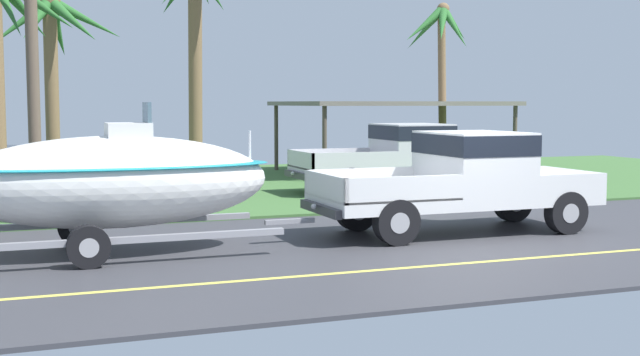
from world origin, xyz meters
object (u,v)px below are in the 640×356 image
object	(u,v)px
carport_awning	(391,105)
palm_tree_far_right	(53,43)
boat_on_trailer	(112,181)
palm_tree_near_right	(440,41)
parked_pickup_background	(410,154)
parked_sedan_near	(21,175)
utility_pole	(32,31)
pickup_truck_towing	(472,177)
palm_tree_near_left	(198,20)

from	to	relation	value
carport_awning	palm_tree_far_right	distance (m)	11.36
boat_on_trailer	palm_tree_near_right	xyz separation A→B (m)	(13.06, 12.87, 3.46)
boat_on_trailer	palm_tree_far_right	xyz separation A→B (m)	(-0.29, 10.38, 2.88)
parked_pickup_background	parked_sedan_near	xyz separation A→B (m)	(-10.00, 1.29, -0.37)
parked_pickup_background	utility_pole	size ratio (longest dim) A/B	0.81
parked_sedan_near	utility_pole	xyz separation A→B (m)	(0.23, -4.35, 3.16)
pickup_truck_towing	boat_on_trailer	world-z (taller)	boat_on_trailer
boat_on_trailer	palm_tree_near_left	size ratio (longest dim) A/B	0.95
pickup_truck_towing	boat_on_trailer	distance (m)	6.64
carport_awning	utility_pole	bearing A→B (deg)	-144.18
boat_on_trailer	palm_tree_far_right	size ratio (longest dim) A/B	1.14
carport_awning	palm_tree_near_left	xyz separation A→B (m)	(-7.26, -2.56, 2.36)
pickup_truck_towing	palm_tree_near_right	size ratio (longest dim) A/B	0.93
parked_sedan_near	palm_tree_far_right	bearing A→B (deg)	68.17
boat_on_trailer	pickup_truck_towing	bearing A→B (deg)	0.00
boat_on_trailer	parked_pickup_background	xyz separation A→B (m)	(8.73, 6.65, -0.15)
utility_pole	palm_tree_near_right	bearing A→B (deg)	33.34
carport_awning	palm_tree_far_right	size ratio (longest dim) A/B	1.32
palm_tree_far_right	utility_pole	world-z (taller)	utility_pole
carport_awning	palm_tree_far_right	xyz separation A→B (m)	(-11.09, -1.76, 1.69)
carport_awning	parked_sedan_near	bearing A→B (deg)	-160.81
parked_pickup_background	palm_tree_near_left	xyz separation A→B (m)	(-5.19, 2.93, 3.70)
boat_on_trailer	parked_sedan_near	distance (m)	8.06
palm_tree_near_left	palm_tree_far_right	world-z (taller)	palm_tree_near_left
parked_pickup_background	palm_tree_near_right	distance (m)	8.39
palm_tree_near_right	utility_pole	distance (m)	16.91
carport_awning	palm_tree_near_left	world-z (taller)	palm_tree_near_left
palm_tree_near_left	palm_tree_near_right	world-z (taller)	palm_tree_near_left
parked_pickup_background	palm_tree_far_right	size ratio (longest dim) A/B	1.08
carport_awning	pickup_truck_towing	bearing A→B (deg)	-108.90
parked_pickup_background	palm_tree_near_left	bearing A→B (deg)	150.55
carport_awning	utility_pole	world-z (taller)	utility_pole
parked_pickup_background	palm_tree_near_left	size ratio (longest dim) A/B	0.90
parked_sedan_near	parked_pickup_background	bearing A→B (deg)	-7.34
parked_sedan_near	boat_on_trailer	bearing A→B (deg)	-80.90
pickup_truck_towing	carport_awning	world-z (taller)	carport_awning
parked_sedan_near	palm_tree_near_right	world-z (taller)	palm_tree_near_right
carport_awning	palm_tree_near_left	distance (m)	8.05
boat_on_trailer	palm_tree_near_right	bearing A→B (deg)	44.58
parked_sedan_near	utility_pole	size ratio (longest dim) A/B	0.62
carport_awning	boat_on_trailer	bearing A→B (deg)	-131.65
palm_tree_far_right	boat_on_trailer	bearing A→B (deg)	-88.38
pickup_truck_towing	palm_tree_near_left	distance (m)	10.73
carport_awning	palm_tree_near_right	distance (m)	3.28
palm_tree_near_right	utility_pole	xyz separation A→B (m)	(-14.11, -9.28, -0.81)
pickup_truck_towing	carport_awning	bearing A→B (deg)	71.10
utility_pole	parked_pickup_background	bearing A→B (deg)	17.38
palm_tree_near_left	utility_pole	size ratio (longest dim) A/B	0.89
parked_sedan_near	palm_tree_near_left	distance (m)	6.51
pickup_truck_towing	palm_tree_near_right	distance (m)	14.83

